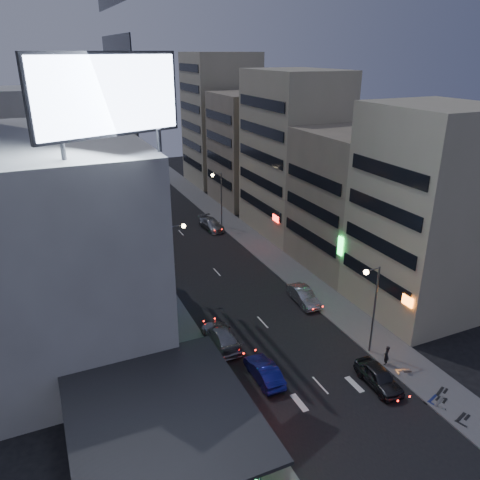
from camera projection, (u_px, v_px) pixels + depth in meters
ground at (352, 420)px, 33.05m from camera, size 180.00×180.00×0.00m
sidewalk_left at (142, 270)px, 55.36m from camera, size 4.00×120.00×0.12m
sidewalk_right at (262, 249)px, 61.42m from camera, size 4.00×120.00×0.12m
food_court at (149, 440)px, 28.73m from camera, size 11.00×13.00×3.88m
white_building at (56, 241)px, 40.14m from camera, size 14.00×24.00×18.00m
shophouse_near at (424, 214)px, 43.84m from camera, size 10.00×11.00×20.00m
shophouse_mid at (352, 200)px, 54.51m from camera, size 11.00×12.00×16.00m
shophouse_far at (293, 154)px, 64.18m from camera, size 10.00×14.00×22.00m
far_left_a at (53, 167)px, 61.47m from camera, size 11.00×10.00×20.00m
far_left_b at (46, 165)px, 73.21m from camera, size 12.00×10.00×15.00m
far_right_a at (250, 149)px, 77.81m from camera, size 11.00×12.00×18.00m
far_right_b at (221, 120)px, 88.71m from camera, size 12.00×12.00×24.00m
billboard at (108, 96)px, 28.41m from camera, size 9.52×3.75×6.20m
street_lamp_right_near at (372, 298)px, 38.34m from camera, size 1.60×0.44×8.02m
street_lamp_left at (176, 251)px, 47.40m from camera, size 1.60×0.44×8.02m
street_lamp_right_far at (219, 192)px, 67.09m from camera, size 1.60×0.44×8.02m
parked_car_right_near at (379, 377)px, 36.15m from camera, size 2.05×4.68×1.57m
parked_car_right_mid at (303, 296)px, 48.10m from camera, size 1.96×4.87×1.57m
parked_car_left at (152, 248)px, 59.75m from camera, size 3.33×6.00×1.59m
parked_car_right_far at (211, 224)px, 67.97m from camera, size 2.58×5.52×1.56m
road_car_blue at (264, 371)px, 36.82m from camera, size 1.71×4.70×1.54m
road_car_silver at (221, 336)px, 41.22m from camera, size 2.47×5.82×1.67m
person at (386, 355)px, 38.39m from camera, size 0.75×0.66×1.72m
scooter_black_a at (465, 405)px, 33.35m from camera, size 1.23×2.09×1.21m
scooter_silver_a at (442, 390)px, 34.89m from camera, size 1.35×1.98×1.16m
scooter_blue at (436, 388)px, 35.12m from camera, size 1.12×1.85×1.07m
scooter_black_b at (443, 380)px, 35.91m from camera, size 1.39×2.04×1.19m
scooter_silver_b at (410, 363)px, 37.95m from camera, size 1.11×1.85×1.07m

